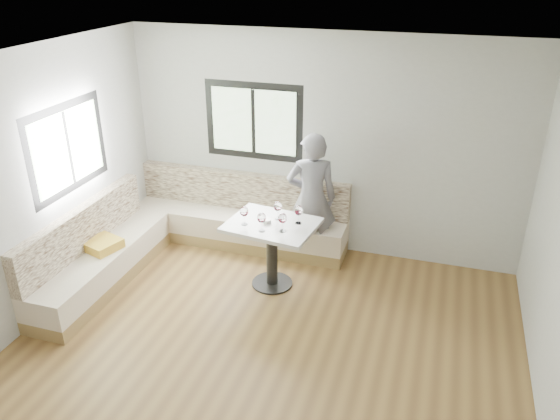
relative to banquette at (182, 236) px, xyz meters
name	(u,v)px	position (x,y,z in m)	size (l,w,h in m)	color
room	(248,231)	(1.51, -1.55, 1.08)	(5.01, 5.01, 2.81)	brown
banquette	(182,236)	(0.00, 0.00, 0.00)	(2.90, 2.80, 0.95)	olive
table	(272,239)	(1.28, -0.23, 0.28)	(1.08, 0.89, 0.81)	black
person	(312,199)	(1.56, 0.49, 0.52)	(0.62, 0.41, 1.69)	slate
olive_ramekin	(267,221)	(1.22, -0.22, 0.50)	(0.10, 0.10, 0.04)	white
wine_glass_a	(244,212)	(1.00, -0.34, 0.64)	(0.10, 0.10, 0.22)	white
wine_glass_b	(262,218)	(1.24, -0.44, 0.64)	(0.10, 0.10, 0.22)	white
wine_glass_c	(282,219)	(1.46, -0.38, 0.64)	(0.10, 0.10, 0.22)	white
wine_glass_d	(278,207)	(1.32, -0.10, 0.64)	(0.10, 0.10, 0.22)	white
wine_glass_e	(298,211)	(1.57, -0.13, 0.64)	(0.10, 0.10, 0.22)	white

